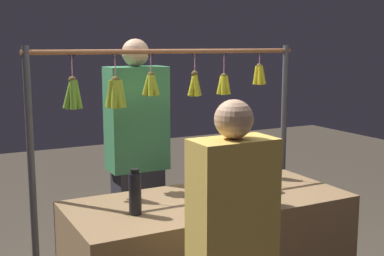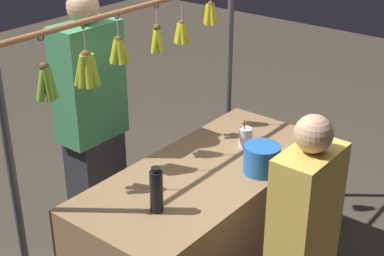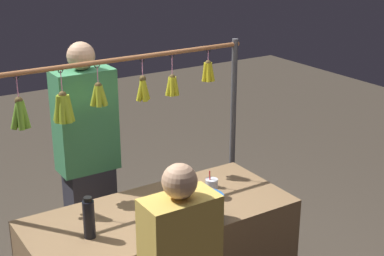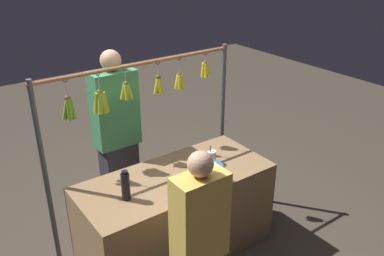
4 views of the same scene
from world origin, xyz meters
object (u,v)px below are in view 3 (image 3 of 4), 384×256
at_px(water_bottle, 89,218).
at_px(blue_bucket, 207,208).
at_px(vendor_person, 88,164).
at_px(drink_cup, 212,188).

relative_size(water_bottle, blue_bucket, 1.22).
bearing_deg(blue_bucket, water_bottle, -16.57).
relative_size(water_bottle, vendor_person, 0.14).
bearing_deg(vendor_person, water_bottle, 67.63).
bearing_deg(water_bottle, drink_cup, -176.75).
bearing_deg(water_bottle, blue_bucket, 163.43).
bearing_deg(vendor_person, drink_cup, 123.05).
height_order(water_bottle, drink_cup, water_bottle).
height_order(water_bottle, blue_bucket, water_bottle).
bearing_deg(blue_bucket, drink_cup, -129.61).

